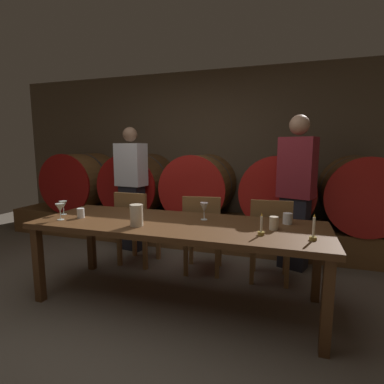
{
  "coord_description": "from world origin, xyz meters",
  "views": [
    {
      "loc": [
        1.18,
        -2.08,
        1.39
      ],
      "look_at": [
        0.38,
        0.38,
        1.0
      ],
      "focal_mm": 28.05,
      "sensor_mm": 36.0,
      "label": 1
    }
  ],
  "objects": [
    {
      "name": "chair_left",
      "position": [
        -0.51,
        0.98,
        0.49
      ],
      "size": [
        0.41,
        0.41,
        0.88
      ],
      "rotation": [
        0.0,
        0.0,
        3.11
      ],
      "color": "olive",
      "rests_on": "ground"
    },
    {
      "name": "guest_right",
      "position": [
        1.27,
        1.46,
        0.9
      ],
      "size": [
        0.44,
        0.36,
        1.74
      ],
      "rotation": [
        0.0,
        0.0,
        2.78
      ],
      "color": "black",
      "rests_on": "ground"
    },
    {
      "name": "cup_center",
      "position": [
        1.08,
        0.35,
        0.79
      ],
      "size": [
        0.07,
        0.07,
        0.11
      ],
      "primitive_type": "cylinder",
      "color": "beige",
      "rests_on": "dining_table"
    },
    {
      "name": "wine_glass_left",
      "position": [
        -0.91,
        0.28,
        0.83
      ],
      "size": [
        0.07,
        0.07,
        0.13
      ],
      "color": "silver",
      "rests_on": "dining_table"
    },
    {
      "name": "chair_right",
      "position": [
        1.03,
        0.98,
        0.49
      ],
      "size": [
        0.42,
        0.42,
        0.88
      ],
      "rotation": [
        0.0,
        0.0,
        3.2
      ],
      "color": "olive",
      "rests_on": "ground"
    },
    {
      "name": "back_wall",
      "position": [
        0.0,
        2.62,
        1.27
      ],
      "size": [
        6.93,
        0.24,
        2.55
      ],
      "primitive_type": "cube",
      "color": "brown",
      "rests_on": "ground"
    },
    {
      "name": "candle_right",
      "position": [
        1.37,
        0.14,
        0.79
      ],
      "size": [
        0.05,
        0.05,
        0.19
      ],
      "color": "olive",
      "rests_on": "dining_table"
    },
    {
      "name": "ground_plane",
      "position": [
        0.0,
        0.0,
        0.0
      ],
      "size": [
        9.01,
        9.01,
        0.0
      ],
      "primitive_type": "plane",
      "color": "brown"
    },
    {
      "name": "wine_barrel_left",
      "position": [
        -1.0,
        2.07,
        0.83
      ],
      "size": [
        0.92,
        0.95,
        0.92
      ],
      "color": "#513319",
      "rests_on": "barrel_shelf"
    },
    {
      "name": "wine_glass_right",
      "position": [
        0.46,
        0.49,
        0.85
      ],
      "size": [
        0.08,
        0.08,
        0.16
      ],
      "color": "white",
      "rests_on": "dining_table"
    },
    {
      "name": "cup_left",
      "position": [
        -0.66,
        0.21,
        0.78
      ],
      "size": [
        0.07,
        0.07,
        0.09
      ],
      "primitive_type": "cylinder",
      "color": "white",
      "rests_on": "dining_table"
    },
    {
      "name": "dining_table",
      "position": [
        0.26,
        0.33,
        0.67
      ],
      "size": [
        2.55,
        0.88,
        0.74
      ],
      "color": "#4C2D16",
      "rests_on": "ground"
    },
    {
      "name": "guest_left",
      "position": [
        -0.82,
        1.47,
        0.84
      ],
      "size": [
        0.41,
        0.29,
        1.65
      ],
      "rotation": [
        0.0,
        0.0,
        3.01
      ],
      "color": "black",
      "rests_on": "ground"
    },
    {
      "name": "chair_center",
      "position": [
        0.31,
        0.98,
        0.49
      ],
      "size": [
        0.45,
        0.45,
        0.88
      ],
      "rotation": [
        0.0,
        0.0,
        3.28
      ],
      "color": "olive",
      "rests_on": "ground"
    },
    {
      "name": "pitcher",
      "position": [
        -0.02,
        0.11,
        0.83
      ],
      "size": [
        0.11,
        0.11,
        0.18
      ],
      "color": "beige",
      "rests_on": "dining_table"
    },
    {
      "name": "wine_barrel_far_right",
      "position": [
        2.03,
        2.07,
        0.83
      ],
      "size": [
        0.92,
        0.95,
        0.92
      ],
      "color": "brown",
      "rests_on": "barrel_shelf"
    },
    {
      "name": "wine_glass_center",
      "position": [
        -0.78,
        0.09,
        0.85
      ],
      "size": [
        0.08,
        0.08,
        0.15
      ],
      "color": "silver",
      "rests_on": "dining_table"
    },
    {
      "name": "wine_barrel_right",
      "position": [
        1.05,
        2.07,
        0.83
      ],
      "size": [
        0.92,
        0.95,
        0.92
      ],
      "color": "#513319",
      "rests_on": "barrel_shelf"
    },
    {
      "name": "barrel_shelf",
      "position": [
        0.0,
        2.07,
        0.19
      ],
      "size": [
        6.24,
        0.9,
        0.38
      ],
      "primitive_type": "cube",
      "color": "brown",
      "rests_on": "ground"
    },
    {
      "name": "candle_left",
      "position": [
        1.0,
        0.16,
        0.78
      ],
      "size": [
        0.05,
        0.05,
        0.17
      ],
      "color": "olive",
      "rests_on": "dining_table"
    },
    {
      "name": "wine_barrel_far_left",
      "position": [
        -2.06,
        2.07,
        0.83
      ],
      "size": [
        0.92,
        0.95,
        0.92
      ],
      "color": "brown",
      "rests_on": "barrel_shelf"
    },
    {
      "name": "cup_right",
      "position": [
        1.19,
        0.57,
        0.78
      ],
      "size": [
        0.08,
        0.08,
        0.09
      ],
      "primitive_type": "cylinder",
      "color": "white",
      "rests_on": "dining_table"
    },
    {
      "name": "wine_barrel_center",
      "position": [
        -0.03,
        2.07,
        0.83
      ],
      "size": [
        0.92,
        0.95,
        0.92
      ],
      "color": "brown",
      "rests_on": "barrel_shelf"
    }
  ]
}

